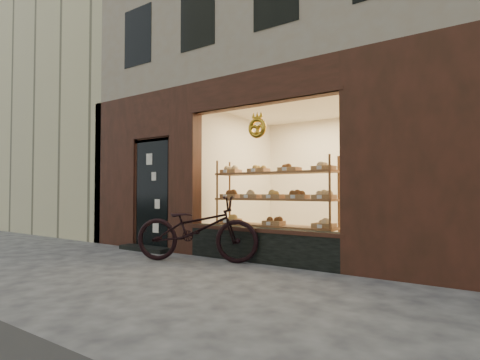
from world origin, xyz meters
The scene contains 5 objects.
ground centered at (0.00, 0.00, 0.00)m, with size 90.00×90.00×0.00m, color #333337.
bakery_building centered at (0.04, 5.29, 5.58)m, with size 7.20×7.28×9.00m.
neighbor_left centered at (-9.60, 5.50, 4.50)m, with size 12.00×7.00×9.00m, color beige.
display_shelf centered at (0.45, 2.55, 0.87)m, with size 2.20×0.45×1.70m.
bicycle centered at (-0.44, 1.59, 0.53)m, with size 0.71×2.03×1.07m, color black.
Camera 1 is at (3.58, -3.04, 1.14)m, focal length 28.00 mm.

